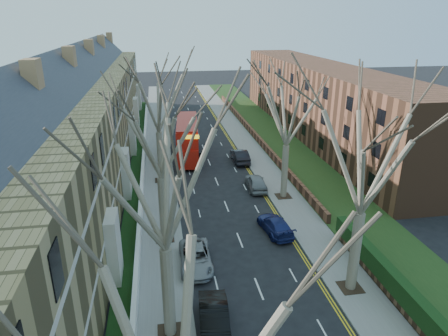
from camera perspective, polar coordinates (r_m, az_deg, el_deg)
name	(u,v)px	position (r m, az deg, el deg)	size (l,w,h in m)	color
pavement_left	(158,149)	(52.85, -9.47, 2.68)	(3.00, 102.00, 0.12)	slate
pavement_right	(247,145)	(54.12, 3.34, 3.37)	(3.00, 102.00, 0.12)	slate
terrace_left	(81,126)	(44.37, -19.72, 5.64)	(9.70, 78.00, 13.60)	olive
flats_right	(319,100)	(60.11, 13.44, 9.43)	(13.97, 54.00, 10.00)	brown
front_wall_left	(143,167)	(45.14, -11.48, 0.15)	(0.30, 78.00, 1.00)	white
grass_verge_right	(279,142)	(55.24, 7.91, 3.66)	(6.00, 102.00, 0.06)	#1D3A15
tree_left_mid	(161,171)	(18.55, -9.00, -0.36)	(10.50, 10.50, 14.71)	#736652
tree_left_far	(158,124)	(28.20, -9.37, 6.25)	(10.15, 10.15, 14.22)	#736652
tree_left_dist	(156,90)	(39.89, -9.64, 10.91)	(10.50, 10.50, 14.71)	#736652
tree_right_mid	(369,145)	(23.39, 20.05, 3.06)	(10.50, 10.50, 14.71)	#736652
tree_right_far	(289,102)	(35.90, 9.22, 9.35)	(10.15, 10.15, 14.22)	#736652
double_decker_bus	(188,140)	(48.80, -5.23, 4.03)	(3.39, 10.94, 4.51)	#A8150C
car_left_mid	(214,321)	(23.15, -1.41, -20.99)	(1.59, 4.55, 1.50)	black
car_left_far	(196,258)	(28.19, -4.07, -12.68)	(2.17, 4.71, 1.31)	gray
car_right_near	(275,225)	(32.38, 7.33, -8.08)	(1.81, 4.46, 1.30)	navy
car_right_mid	(256,182)	(39.97, 4.58, -2.04)	(1.74, 4.33, 1.47)	gray
car_right_far	(240,156)	(47.38, 2.29, 1.73)	(1.61, 4.62, 1.52)	black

